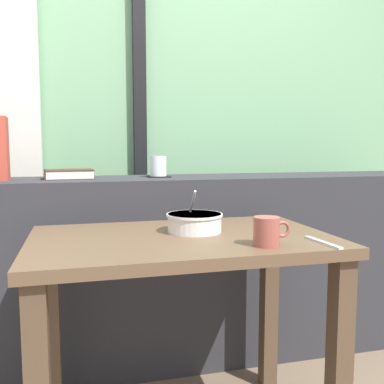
% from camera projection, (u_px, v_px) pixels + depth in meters
% --- Properties ---
extents(outdoor_backdrop, '(4.80, 0.08, 2.80)m').
position_uv_depth(outdoor_backdrop, '(147.00, 76.00, 2.48)').
color(outdoor_backdrop, '#7AAD7F').
rests_on(outdoor_backdrop, ground).
extents(window_divider_post, '(0.07, 0.05, 2.60)m').
position_uv_depth(window_divider_post, '(140.00, 92.00, 2.41)').
color(window_divider_post, black).
rests_on(window_divider_post, ground).
extents(dark_console_ledge, '(2.80, 0.38, 0.86)m').
position_uv_depth(dark_console_ledge, '(169.00, 269.00, 2.00)').
color(dark_console_ledge, '#2D2D33').
rests_on(dark_console_ledge, ground).
extents(breakfast_table, '(0.96, 0.60, 0.71)m').
position_uv_depth(breakfast_table, '(182.00, 276.00, 1.40)').
color(breakfast_table, brown).
rests_on(breakfast_table, ground).
extents(coaster_square, '(0.10, 0.10, 0.00)m').
position_uv_depth(coaster_square, '(159.00, 177.00, 1.95)').
color(coaster_square, black).
rests_on(coaster_square, dark_console_ledge).
extents(juice_glass, '(0.07, 0.07, 0.09)m').
position_uv_depth(juice_glass, '(158.00, 167.00, 1.95)').
color(juice_glass, white).
rests_on(juice_glass, coaster_square).
extents(closed_book, '(0.22, 0.17, 0.04)m').
position_uv_depth(closed_book, '(68.00, 174.00, 1.86)').
color(closed_book, '#47231E').
rests_on(closed_book, dark_console_ledge).
extents(soup_bowl, '(0.19, 0.19, 0.14)m').
position_uv_depth(soup_bowl, '(194.00, 223.00, 1.45)').
color(soup_bowl, silver).
rests_on(soup_bowl, breakfast_table).
extents(fork_utensil, '(0.03, 0.17, 0.01)m').
position_uv_depth(fork_utensil, '(323.00, 242.00, 1.28)').
color(fork_utensil, silver).
rests_on(fork_utensil, breakfast_table).
extents(ceramic_mug, '(0.11, 0.08, 0.08)m').
position_uv_depth(ceramic_mug, '(267.00, 231.00, 1.24)').
color(ceramic_mug, '#9E4C42').
rests_on(ceramic_mug, breakfast_table).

